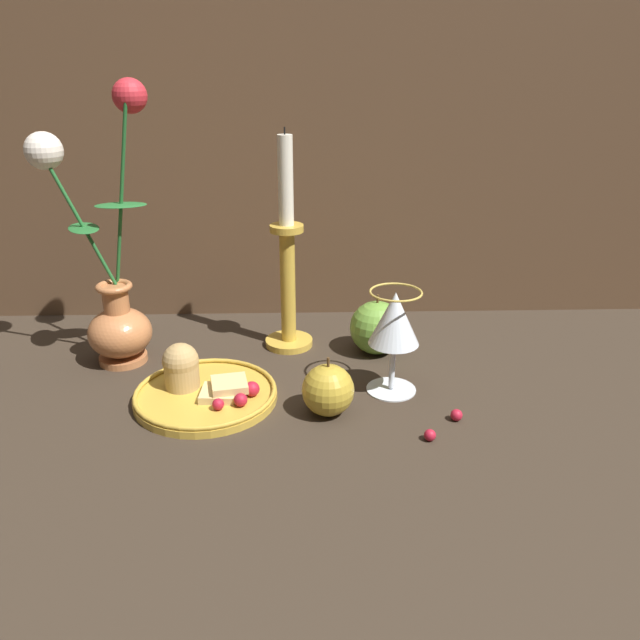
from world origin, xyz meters
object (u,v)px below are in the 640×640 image
(wine_glass, at_px, (394,323))
(candlestick, at_px, (287,269))
(vase, at_px, (111,286))
(plate_with_pastries, at_px, (202,387))
(apple_near_glass, at_px, (328,390))
(apple_beside_vase, at_px, (377,328))

(wine_glass, height_order, candlestick, candlestick)
(vase, bearing_deg, wine_glass, -14.69)
(plate_with_pastries, relative_size, candlestick, 0.57)
(wine_glass, distance_m, candlestick, 0.21)
(plate_with_pastries, relative_size, wine_glass, 1.31)
(plate_with_pastries, height_order, candlestick, candlestick)
(vase, xyz_separation_m, apple_near_glass, (0.30, -0.16, -0.08))
(apple_beside_vase, bearing_deg, apple_near_glass, -114.61)
(plate_with_pastries, distance_m, wine_glass, 0.27)
(candlestick, bearing_deg, apple_beside_vase, -12.25)
(wine_glass, xyz_separation_m, apple_near_glass, (-0.09, -0.06, -0.07))
(vase, relative_size, apple_near_glass, 5.04)
(candlestick, relative_size, apple_near_glass, 4.22)
(vase, distance_m, wine_glass, 0.41)
(wine_glass, height_order, apple_beside_vase, wine_glass)
(apple_beside_vase, bearing_deg, vase, -177.47)
(apple_near_glass, bearing_deg, candlestick, 104.42)
(wine_glass, relative_size, apple_near_glass, 1.83)
(wine_glass, bearing_deg, candlestick, 133.54)
(apple_near_glass, bearing_deg, vase, 152.23)
(vase, relative_size, wine_glass, 2.75)
(vase, height_order, apple_beside_vase, vase)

